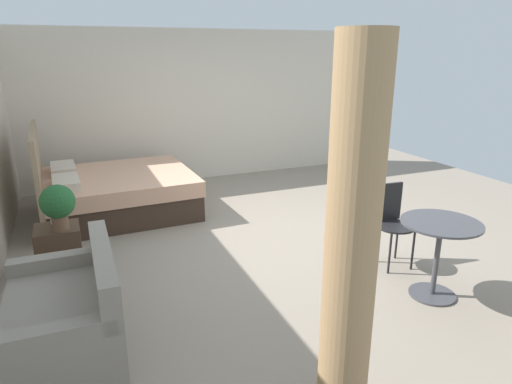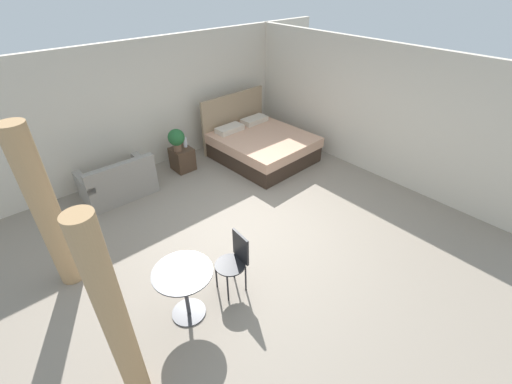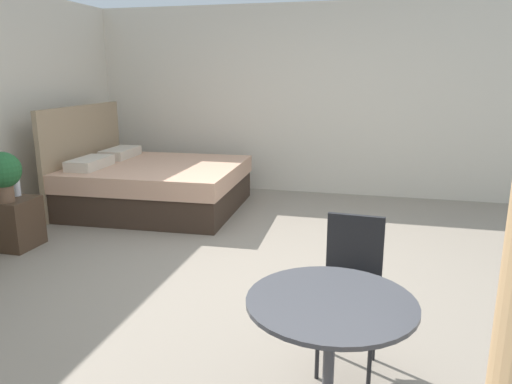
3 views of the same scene
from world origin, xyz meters
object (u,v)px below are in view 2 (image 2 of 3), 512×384
Objects in this scene: balcony_table at (184,285)px; cafe_chair_near_window at (235,258)px; vase at (185,142)px; couch at (118,182)px; potted_plant at (176,138)px; nightstand at (182,159)px; bed at (261,145)px.

balcony_table is 0.74m from cafe_chair_near_window.
vase is 3.87m from balcony_table.
vase is at bearing 68.64° from cafe_chair_near_window.
couch is 1.60m from vase.
nightstand is at bearing 26.39° from potted_plant.
couch is at bearing 94.61° from cafe_chair_near_window.
couch is 3.28m from cafe_chair_near_window.
vase is at bearing 5.36° from nightstand.
couch is 1.44m from potted_plant.
bed is at bearing -21.52° from potted_plant.
bed is 1.69m from vase.
vase is at bearing 153.77° from bed.
potted_plant is at bearing 71.67° from cafe_chair_near_window.
nightstand is at bearing 155.81° from bed.
bed reaches higher than cafe_chair_near_window.
cafe_chair_near_window reaches higher than vase.
nightstand is at bearing 2.71° from couch.
balcony_table is (-2.05, -3.28, -0.07)m from vase.
cafe_chair_near_window is (0.26, -3.26, 0.25)m from couch.
couch reaches higher than nightstand.
cafe_chair_near_window reaches higher than balcony_table.
potted_plant is at bearing -164.53° from vase.
bed is at bearing -26.23° from vase.
couch is 2.69× the size of potted_plant.
potted_plant is 3.46m from cafe_chair_near_window.
vase is at bearing 15.47° from potted_plant.
bed is 1.78m from nightstand.
vase is (0.22, 0.06, -0.18)m from potted_plant.
couch is 1.45m from nightstand.
bed is at bearing 42.84° from cafe_chair_near_window.
bed is at bearing -12.12° from couch.
balcony_table is (-1.83, -3.22, -0.25)m from potted_plant.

